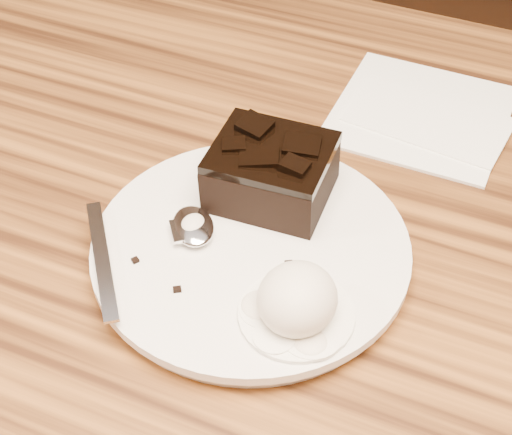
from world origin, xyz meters
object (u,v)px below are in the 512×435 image
at_px(brownie, 271,175).
at_px(spoon, 193,228).
at_px(ice_cream_scoop, 297,299).
at_px(plate, 251,253).
at_px(napkin, 421,113).

xyz_separation_m(brownie, spoon, (-0.04, -0.06, -0.02)).
bearing_deg(ice_cream_scoop, plate, 138.24).
relative_size(plate, ice_cream_scoop, 4.13).
xyz_separation_m(brownie, napkin, (0.08, 0.18, -0.04)).
distance_m(plate, spoon, 0.05).
relative_size(ice_cream_scoop, napkin, 0.38).
relative_size(brownie, napkin, 0.58).
height_order(ice_cream_scoop, spoon, ice_cream_scoop).
xyz_separation_m(ice_cream_scoop, napkin, (0.01, 0.29, -0.04)).
distance_m(plate, ice_cream_scoop, 0.08).
distance_m(brownie, napkin, 0.20).
relative_size(plate, brownie, 2.69).
height_order(brownie, spoon, brownie).
bearing_deg(napkin, plate, -107.00).
bearing_deg(napkin, spoon, -116.05).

